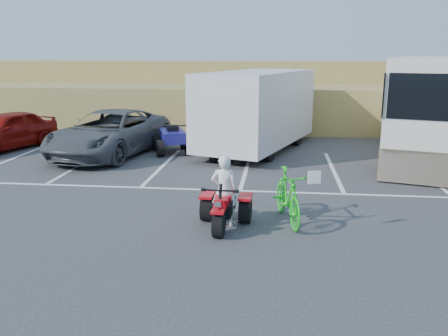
# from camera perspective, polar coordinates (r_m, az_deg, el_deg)

# --- Properties ---
(ground) EXTENTS (100.00, 100.00, 0.00)m
(ground) POSITION_cam_1_polar(r_m,az_deg,el_deg) (10.26, 0.88, -6.55)
(ground) COLOR #343437
(ground) RESTS_ON ground
(parking_stripes) EXTENTS (28.00, 5.16, 0.01)m
(parking_stripes) POSITION_cam_1_polar(r_m,az_deg,el_deg) (14.10, 6.00, -0.95)
(parking_stripes) COLOR white
(parking_stripes) RESTS_ON ground
(grass_embankment) EXTENTS (40.00, 8.50, 3.10)m
(grass_embankment) POSITION_cam_1_polar(r_m,az_deg,el_deg) (25.17, 4.38, 8.81)
(grass_embankment) COLOR olive
(grass_embankment) RESTS_ON ground
(red_trike_atv) EXTENTS (1.18, 1.52, 0.96)m
(red_trike_atv) POSITION_cam_1_polar(r_m,az_deg,el_deg) (9.95, -0.11, -7.21)
(red_trike_atv) COLOR red
(red_trike_atv) RESTS_ON ground
(rider) EXTENTS (0.57, 0.39, 1.52)m
(rider) POSITION_cam_1_polar(r_m,az_deg,el_deg) (9.84, 0.03, -2.78)
(rider) COLOR white
(rider) RESTS_ON ground
(green_dirt_bike) EXTENTS (0.97, 1.99, 1.15)m
(green_dirt_bike) POSITION_cam_1_polar(r_m,az_deg,el_deg) (10.21, 7.67, -3.37)
(green_dirt_bike) COLOR #14BF19
(green_dirt_bike) RESTS_ON ground
(grey_pickup) EXTENTS (3.56, 5.99, 1.56)m
(grey_pickup) POSITION_cam_1_polar(r_m,az_deg,el_deg) (17.36, -13.57, 4.13)
(grey_pickup) COLOR #474B4F
(grey_pickup) RESTS_ON ground
(red_car) EXTENTS (2.84, 4.53, 1.44)m
(red_car) POSITION_cam_1_polar(r_m,az_deg,el_deg) (19.60, -24.85, 4.12)
(red_car) COLOR maroon
(red_car) RESTS_ON ground
(cargo_trailer) EXTENTS (4.37, 6.69, 2.90)m
(cargo_trailer) POSITION_cam_1_polar(r_m,az_deg,el_deg) (17.57, 4.06, 7.19)
(cargo_trailer) COLOR silver
(cargo_trailer) RESTS_ON ground
(rv_motorhome) EXTENTS (4.93, 9.63, 3.36)m
(rv_motorhome) POSITION_cam_1_polar(r_m,az_deg,el_deg) (18.30, 23.32, 6.02)
(rv_motorhome) COLOR silver
(rv_motorhome) RESTS_ON ground
(quad_atv_blue) EXTENTS (1.78, 2.04, 1.11)m
(quad_atv_blue) POSITION_cam_1_polar(r_m,az_deg,el_deg) (17.41, -6.17, 1.85)
(quad_atv_blue) COLOR navy
(quad_atv_blue) RESTS_ON ground
(quad_atv_green) EXTENTS (1.67, 1.86, 1.00)m
(quad_atv_green) POSITION_cam_1_polar(r_m,az_deg,el_deg) (16.01, 1.32, 0.88)
(quad_atv_green) COLOR #135419
(quad_atv_green) RESTS_ON ground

